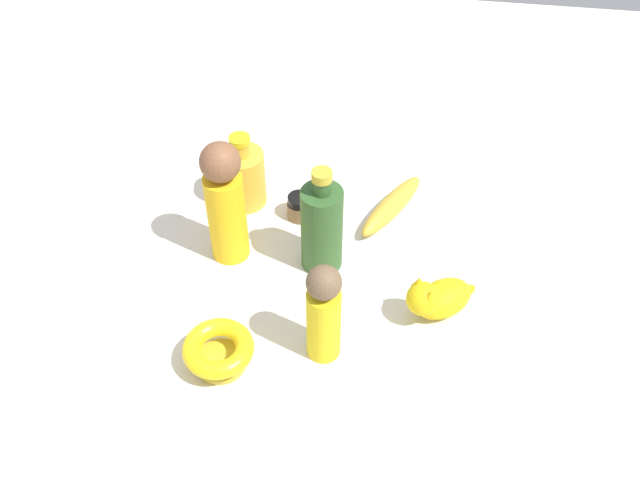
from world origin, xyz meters
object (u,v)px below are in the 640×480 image
object	(u,v)px
bottle_tall	(321,227)
banana	(392,206)
nail_polish_jar	(300,207)
cat_figurine	(437,298)
person_figure_adult	(225,202)
bottle_short	(243,176)
bowl	(219,350)
person_figure_child	(324,313)

from	to	relation	value
bottle_tall	banana	bearing A→B (deg)	-38.15
nail_polish_jar	banana	bearing A→B (deg)	-79.11
banana	cat_figurine	distance (m)	0.24
person_figure_adult	banana	xyz separation A→B (m)	(0.14, -0.26, -0.10)
banana	bottle_short	world-z (taller)	bottle_short
bowl	person_figure_adult	size ratio (longest dim) A/B	0.46
bottle_short	nail_polish_jar	bearing A→B (deg)	-104.74
nail_polish_jar	cat_figurine	xyz separation A→B (m)	(-0.19, -0.25, 0.01)
banana	bottle_tall	distance (m)	0.19
person_figure_adult	cat_figurine	size ratio (longest dim) A/B	1.98
bowl	bottle_short	distance (m)	0.36
bottle_short	cat_figurine	distance (m)	0.42
nail_polish_jar	person_figure_adult	bearing A→B (deg)	136.05
person_figure_child	cat_figurine	xyz separation A→B (m)	(0.10, -0.16, -0.05)
bowl	nail_polish_jar	world-z (taller)	bowl
person_figure_adult	bowl	bearing A→B (deg)	-170.78
person_figure_child	nail_polish_jar	size ratio (longest dim) A/B	3.92
banana	bottle_short	distance (m)	0.27
bottle_tall	cat_figurine	distance (m)	0.22
person_figure_adult	bottle_short	distance (m)	0.15
person_figure_child	cat_figurine	bearing A→B (deg)	-59.37
bottle_tall	nail_polish_jar	xyz separation A→B (m)	(0.11, 0.05, -0.06)
person_figure_child	cat_figurine	world-z (taller)	person_figure_child
banana	nail_polish_jar	xyz separation A→B (m)	(-0.03, 0.16, 0.00)
bowl	person_figure_child	distance (m)	0.17
person_figure_adult	cat_figurine	xyz separation A→B (m)	(-0.08, -0.35, -0.08)
banana	bowl	bearing A→B (deg)	-4.36
bowl	bottle_short	size ratio (longest dim) A/B	0.73
bottle_short	person_figure_child	size ratio (longest dim) A/B	0.80
bottle_short	cat_figurine	size ratio (longest dim) A/B	1.24
bowl	banana	distance (m)	0.43
bowl	cat_figurine	distance (m)	0.35
person_figure_child	bottle_tall	xyz separation A→B (m)	(0.18, 0.03, -0.01)
nail_polish_jar	bottle_tall	bearing A→B (deg)	-152.83
banana	bottle_tall	size ratio (longest dim) A/B	0.94
bowl	nail_polish_jar	xyz separation A→B (m)	(0.33, -0.06, -0.01)
cat_figurine	person_figure_child	bearing A→B (deg)	120.63
bowl	bottle_tall	xyz separation A→B (m)	(0.23, -0.12, 0.05)
cat_figurine	banana	bearing A→B (deg)	21.27
bowl	banana	bearing A→B (deg)	-32.01
cat_figurine	nail_polish_jar	bearing A→B (deg)	52.69
person_figure_child	banana	bearing A→B (deg)	-13.89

